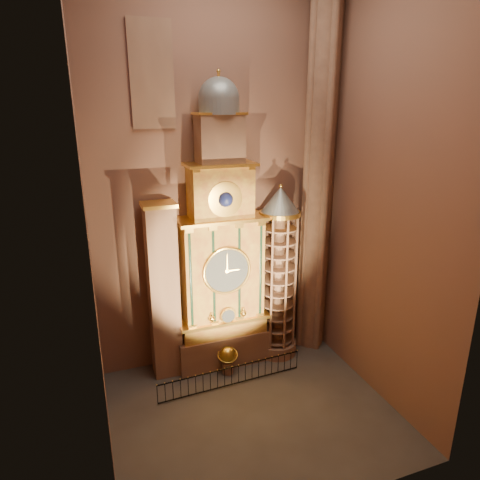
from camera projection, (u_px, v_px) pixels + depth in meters
name	position (u px, v px, depth m)	size (l,w,h in m)	color
floor	(253.00, 411.00, 22.02)	(14.00, 14.00, 0.00)	#383330
wall_back	(215.00, 181.00, 24.07)	(22.00, 22.00, 0.00)	brown
wall_left	(86.00, 216.00, 16.39)	(22.00, 22.00, 0.00)	brown
wall_right	(387.00, 192.00, 21.01)	(22.00, 22.00, 0.00)	brown
astronomical_clock	(221.00, 259.00, 24.44)	(5.60, 2.41, 16.70)	#8C634C
portrait_tower	(164.00, 291.00, 23.80)	(1.80, 1.60, 10.20)	#8C634C
stair_turret	(278.00, 275.00, 25.79)	(2.50, 2.50, 10.80)	#8C634C
gothic_pier	(319.00, 177.00, 25.18)	(2.04, 2.04, 22.00)	#8C634C
stained_glass_window	(152.00, 75.00, 21.27)	(2.20, 0.14, 5.20)	navy
celestial_globe	(228.00, 358.00, 24.89)	(1.36, 1.31, 1.71)	#8C634C
iron_railing	(232.00, 376.00, 23.82)	(8.34, 0.44, 1.16)	black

